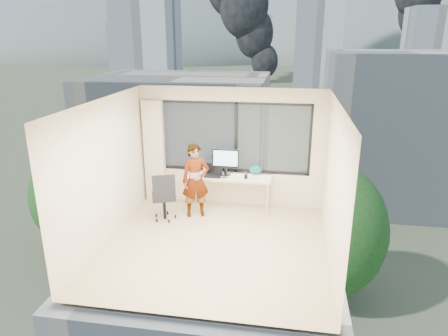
% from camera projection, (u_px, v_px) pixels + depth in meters
% --- Properties ---
extents(floor, '(4.00, 4.00, 0.01)m').
position_uv_depth(floor, '(215.00, 245.00, 7.35)').
color(floor, tan).
rests_on(floor, ground).
extents(ceiling, '(4.00, 4.00, 0.01)m').
position_uv_depth(ceiling, '(214.00, 102.00, 6.53)').
color(ceiling, white).
rests_on(ceiling, ground).
extents(wall_front, '(4.00, 0.01, 2.60)m').
position_uv_depth(wall_front, '(185.00, 231.00, 5.06)').
color(wall_front, beige).
rests_on(wall_front, ground).
extents(wall_left, '(0.01, 4.00, 2.60)m').
position_uv_depth(wall_left, '(105.00, 172.00, 7.25)').
color(wall_left, beige).
rests_on(wall_left, ground).
extents(wall_right, '(0.01, 4.00, 2.60)m').
position_uv_depth(wall_right, '(334.00, 185.00, 6.63)').
color(wall_right, beige).
rests_on(wall_right, ground).
extents(window_wall, '(3.30, 0.16, 1.55)m').
position_uv_depth(window_wall, '(234.00, 137.00, 8.73)').
color(window_wall, black).
rests_on(window_wall, ground).
extents(curtain, '(0.45, 0.14, 2.30)m').
position_uv_depth(curtain, '(154.00, 152.00, 9.01)').
color(curtain, beige).
rests_on(curtain, floor).
extents(desk, '(1.80, 0.60, 0.75)m').
position_uv_depth(desk, '(229.00, 192.00, 8.78)').
color(desk, tan).
rests_on(desk, floor).
extents(chair, '(0.69, 0.69, 1.05)m').
position_uv_depth(chair, '(164.00, 195.00, 8.23)').
color(chair, black).
rests_on(chair, floor).
extents(person, '(0.66, 0.54, 1.55)m').
position_uv_depth(person, '(196.00, 181.00, 8.32)').
color(person, '#2D2D33').
rests_on(person, floor).
extents(monitor, '(0.59, 0.13, 0.59)m').
position_uv_depth(monitor, '(226.00, 162.00, 8.66)').
color(monitor, black).
rests_on(monitor, desk).
extents(game_console, '(0.37, 0.34, 0.07)m').
position_uv_depth(game_console, '(211.00, 170.00, 8.94)').
color(game_console, white).
rests_on(game_console, desk).
extents(laptop, '(0.37, 0.39, 0.23)m').
position_uv_depth(laptop, '(213.00, 171.00, 8.62)').
color(laptop, black).
rests_on(laptop, desk).
extents(cellphone, '(0.11, 0.06, 0.01)m').
position_uv_depth(cellphone, '(224.00, 178.00, 8.56)').
color(cellphone, black).
rests_on(cellphone, desk).
extents(pen_cup, '(0.08, 0.08, 0.09)m').
position_uv_depth(pen_cup, '(246.00, 177.00, 8.51)').
color(pen_cup, black).
rests_on(pen_cup, desk).
extents(handbag, '(0.31, 0.23, 0.21)m').
position_uv_depth(handbag, '(255.00, 170.00, 8.75)').
color(handbag, '#0D5149').
rests_on(handbag, desk).
extents(exterior_ground, '(400.00, 400.00, 0.04)m').
position_uv_depth(exterior_ground, '(287.00, 94.00, 124.11)').
color(exterior_ground, '#515B3D').
rests_on(exterior_ground, ground).
extents(near_bldg_a, '(16.00, 12.00, 14.00)m').
position_uv_depth(near_bldg_a, '(181.00, 150.00, 39.04)').
color(near_bldg_a, beige).
rests_on(near_bldg_a, exterior_ground).
extents(near_bldg_b, '(14.00, 13.00, 16.00)m').
position_uv_depth(near_bldg_b, '(392.00, 129.00, 42.96)').
color(near_bldg_b, silver).
rests_on(near_bldg_b, exterior_ground).
extents(far_tower_a, '(14.00, 14.00, 28.00)m').
position_uv_depth(far_tower_a, '(148.00, 49.00, 101.72)').
color(far_tower_a, silver).
rests_on(far_tower_a, exterior_ground).
extents(far_tower_b, '(13.00, 13.00, 30.00)m').
position_uv_depth(far_tower_b, '(317.00, 44.00, 118.15)').
color(far_tower_b, silver).
rests_on(far_tower_b, exterior_ground).
extents(far_tower_c, '(15.00, 15.00, 26.00)m').
position_uv_depth(far_tower_c, '(429.00, 49.00, 131.77)').
color(far_tower_c, silver).
rests_on(far_tower_c, exterior_ground).
extents(far_tower_d, '(16.00, 14.00, 22.00)m').
position_uv_depth(far_tower_d, '(135.00, 52.00, 158.04)').
color(far_tower_d, silver).
rests_on(far_tower_d, exterior_ground).
extents(hill_a, '(288.00, 216.00, 90.00)m').
position_uv_depth(hill_a, '(143.00, 57.00, 329.98)').
color(hill_a, slate).
rests_on(hill_a, exterior_ground).
extents(hill_b, '(300.00, 220.00, 96.00)m').
position_uv_depth(hill_b, '(430.00, 59.00, 295.87)').
color(hill_b, slate).
rests_on(hill_b, exterior_ground).
extents(tree_a, '(7.00, 7.00, 8.00)m').
position_uv_depth(tree_a, '(76.00, 207.00, 33.58)').
color(tree_a, '#1E4818').
rests_on(tree_a, exterior_ground).
extents(tree_b, '(7.60, 7.60, 9.00)m').
position_uv_depth(tree_b, '(326.00, 244.00, 26.57)').
color(tree_b, '#1E4818').
rests_on(tree_b, exterior_ground).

